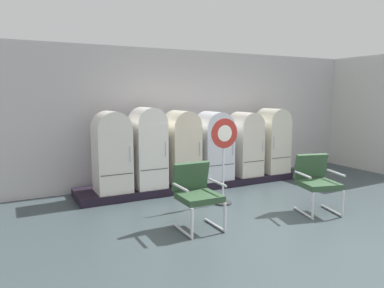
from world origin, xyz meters
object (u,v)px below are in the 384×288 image
(armchair_right, at_px, (316,179))
(refrigerator_3, at_px, (213,144))
(refrigerator_5, at_px, (273,138))
(sign_stand, at_px, (224,159))
(refrigerator_4, at_px, (245,142))
(refrigerator_1, at_px, (148,145))
(armchair_left, at_px, (197,191))
(refrigerator_0, at_px, (112,149))
(refrigerator_2, at_px, (182,145))

(armchair_right, bearing_deg, refrigerator_3, 104.81)
(refrigerator_5, bearing_deg, sign_stand, -149.78)
(refrigerator_4, relative_size, sign_stand, 0.92)
(refrigerator_1, distance_m, sign_stand, 1.59)
(armchair_right, bearing_deg, armchair_left, 173.06)
(refrigerator_4, bearing_deg, armchair_right, -95.24)
(armchair_right, bearing_deg, refrigerator_0, 140.92)
(sign_stand, bearing_deg, refrigerator_3, 67.21)
(refrigerator_1, height_order, armchair_right, refrigerator_1)
(refrigerator_1, bearing_deg, sign_stand, -52.59)
(refrigerator_1, xyz_separation_m, armchair_right, (2.11, -2.33, -0.43))
(refrigerator_5, relative_size, armchair_left, 1.55)
(armchair_right, bearing_deg, refrigerator_5, 66.94)
(refrigerator_3, relative_size, armchair_right, 1.51)
(refrigerator_3, bearing_deg, refrigerator_5, -0.65)
(refrigerator_2, bearing_deg, refrigerator_4, -0.22)
(refrigerator_0, height_order, armchair_left, refrigerator_0)
(refrigerator_2, xyz_separation_m, armchair_right, (1.37, -2.33, -0.38))
(refrigerator_1, bearing_deg, refrigerator_3, 0.09)
(refrigerator_2, distance_m, armchair_left, 2.23)
(refrigerator_3, height_order, armchair_left, refrigerator_3)
(sign_stand, bearing_deg, armchair_right, -43.12)
(refrigerator_0, distance_m, armchair_right, 3.66)
(refrigerator_3, distance_m, refrigerator_4, 0.83)
(refrigerator_4, distance_m, armchair_right, 2.35)
(refrigerator_3, bearing_deg, refrigerator_2, -179.64)
(refrigerator_0, distance_m, armchair_left, 2.19)
(refrigerator_0, bearing_deg, armchair_right, -39.08)
(refrigerator_2, bearing_deg, refrigerator_0, -178.79)
(refrigerator_1, distance_m, armchair_left, 2.11)
(refrigerator_3, height_order, sign_stand, refrigerator_3)
(armchair_left, height_order, armchair_right, same)
(refrigerator_3, bearing_deg, refrigerator_1, -179.91)
(refrigerator_2, relative_size, refrigerator_5, 1.00)
(refrigerator_3, relative_size, refrigerator_4, 1.02)
(refrigerator_0, distance_m, refrigerator_5, 3.81)
(refrigerator_1, relative_size, sign_stand, 1.01)
(refrigerator_0, xyz_separation_m, armchair_right, (2.83, -2.29, -0.39))
(refrigerator_0, xyz_separation_m, sign_stand, (1.68, -1.22, -0.13))
(refrigerator_1, xyz_separation_m, refrigerator_2, (0.73, -0.00, -0.04))
(refrigerator_3, xyz_separation_m, armchair_right, (0.62, -2.33, -0.36))
(refrigerator_1, height_order, refrigerator_5, refrigerator_1)
(refrigerator_1, xyz_separation_m, sign_stand, (0.96, -1.26, -0.16))
(refrigerator_0, relative_size, refrigerator_5, 1.01)
(armchair_left, distance_m, sign_stand, 1.30)
(refrigerator_4, bearing_deg, refrigerator_3, 179.25)
(refrigerator_5, distance_m, armchair_left, 3.75)
(refrigerator_3, distance_m, armchair_left, 2.59)
(refrigerator_0, xyz_separation_m, refrigerator_3, (2.21, 0.04, -0.04))
(refrigerator_1, xyz_separation_m, refrigerator_5, (3.09, -0.02, -0.04))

